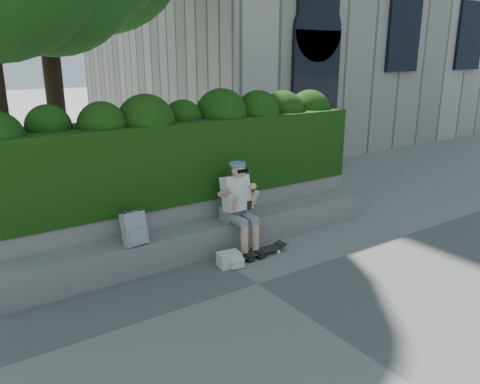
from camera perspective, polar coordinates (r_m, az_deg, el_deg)
ground at (r=6.26m, az=2.15°, el=-11.13°), size 80.00×80.00×0.00m
bench_ledge at (r=7.12m, az=-3.81°, el=-5.65°), size 6.00×0.45×0.45m
planter_wall at (r=7.45m, az=-5.69°, el=-3.43°), size 6.00×0.50×0.75m
hedge at (r=7.38m, az=-6.75°, el=4.21°), size 6.00×1.00×1.20m
person at (r=7.00m, az=-0.21°, el=-1.40°), size 0.40×0.76×1.38m
skateboard at (r=7.05m, az=2.54°, el=-7.23°), size 0.78×0.21×0.08m
backpack_plaid at (r=6.39m, az=-12.78°, el=-4.36°), size 0.32×0.19×0.44m
backpack_ground at (r=6.70m, az=-1.33°, el=-8.22°), size 0.34×0.26×0.20m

